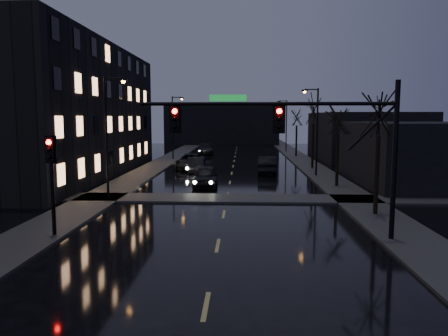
# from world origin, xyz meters

# --- Properties ---
(sidewalk_left) EXTENTS (3.00, 140.00, 0.12)m
(sidewalk_left) POSITION_xyz_m (-8.50, 35.00, 0.06)
(sidewalk_left) COLOR #2D2D2B
(sidewalk_left) RESTS_ON ground
(sidewalk_right) EXTENTS (3.00, 140.00, 0.12)m
(sidewalk_right) POSITION_xyz_m (8.50, 35.00, 0.06)
(sidewalk_right) COLOR #2D2D2B
(sidewalk_right) RESTS_ON ground
(sidewalk_cross) EXTENTS (40.00, 3.00, 0.12)m
(sidewalk_cross) POSITION_xyz_m (0.00, 18.50, 0.06)
(sidewalk_cross) COLOR #2D2D2B
(sidewalk_cross) RESTS_ON ground
(apartment_block) EXTENTS (12.00, 30.00, 12.00)m
(apartment_block) POSITION_xyz_m (-16.50, 30.00, 6.00)
(apartment_block) COLOR black
(apartment_block) RESTS_ON ground
(commercial_right_near) EXTENTS (10.00, 14.00, 5.00)m
(commercial_right_near) POSITION_xyz_m (15.50, 26.00, 2.50)
(commercial_right_near) COLOR black
(commercial_right_near) RESTS_ON ground
(commercial_right_far) EXTENTS (12.00, 18.00, 6.00)m
(commercial_right_far) POSITION_xyz_m (17.00, 48.00, 3.00)
(commercial_right_far) COLOR black
(commercial_right_far) RESTS_ON ground
(far_block) EXTENTS (22.00, 10.00, 8.00)m
(far_block) POSITION_xyz_m (-3.00, 78.00, 4.00)
(far_block) COLOR black
(far_block) RESTS_ON ground
(signal_mast) EXTENTS (11.11, 0.41, 7.00)m
(signal_mast) POSITION_xyz_m (3.85, 9.00, 4.87)
(signal_mast) COLOR black
(signal_mast) RESTS_ON ground
(signal_pole_left) EXTENTS (0.35, 0.41, 4.53)m
(signal_pole_left) POSITION_xyz_m (-7.50, 8.99, 3.01)
(signal_pole_left) COLOR black
(signal_pole_left) RESTS_ON ground
(tree_near) EXTENTS (3.52, 3.52, 8.08)m
(tree_near) POSITION_xyz_m (8.40, 14.00, 6.22)
(tree_near) COLOR black
(tree_near) RESTS_ON ground
(tree_mid_a) EXTENTS (3.30, 3.30, 7.58)m
(tree_mid_a) POSITION_xyz_m (8.40, 24.00, 5.83)
(tree_mid_a) COLOR black
(tree_mid_a) RESTS_ON ground
(tree_mid_b) EXTENTS (3.74, 3.74, 8.59)m
(tree_mid_b) POSITION_xyz_m (8.40, 36.00, 6.61)
(tree_mid_b) COLOR black
(tree_mid_b) RESTS_ON ground
(tree_far) EXTENTS (3.43, 3.43, 7.88)m
(tree_far) POSITION_xyz_m (8.40, 50.00, 6.06)
(tree_far) COLOR black
(tree_far) RESTS_ON ground
(streetlight_l_near) EXTENTS (1.53, 0.28, 8.00)m
(streetlight_l_near) POSITION_xyz_m (-7.58, 18.00, 4.77)
(streetlight_l_near) COLOR black
(streetlight_l_near) RESTS_ON ground
(streetlight_l_far) EXTENTS (1.53, 0.28, 8.00)m
(streetlight_l_far) POSITION_xyz_m (-7.58, 45.00, 4.77)
(streetlight_l_far) COLOR black
(streetlight_l_far) RESTS_ON ground
(streetlight_r_mid) EXTENTS (1.53, 0.28, 8.00)m
(streetlight_r_mid) POSITION_xyz_m (7.58, 30.00, 4.77)
(streetlight_r_mid) COLOR black
(streetlight_r_mid) RESTS_ON ground
(streetlight_r_far) EXTENTS (1.53, 0.28, 8.00)m
(streetlight_r_far) POSITION_xyz_m (7.58, 58.00, 4.77)
(streetlight_r_far) COLOR black
(streetlight_r_far) RESTS_ON ground
(oncoming_car_a) EXTENTS (2.17, 4.89, 1.64)m
(oncoming_car_a) POSITION_xyz_m (-1.87, 23.79, 0.82)
(oncoming_car_a) COLOR black
(oncoming_car_a) RESTS_ON ground
(oncoming_car_b) EXTENTS (2.01, 4.56, 1.46)m
(oncoming_car_b) POSITION_xyz_m (-3.55, 32.56, 0.73)
(oncoming_car_b) COLOR black
(oncoming_car_b) RESTS_ON ground
(oncoming_car_c) EXTENTS (2.77, 5.76, 1.58)m
(oncoming_car_c) POSITION_xyz_m (-4.43, 35.49, 0.79)
(oncoming_car_c) COLOR black
(oncoming_car_c) RESTS_ON ground
(oncoming_car_d) EXTENTS (2.85, 5.66, 1.57)m
(oncoming_car_d) POSITION_xyz_m (-4.40, 53.69, 0.79)
(oncoming_car_d) COLOR black
(oncoming_car_d) RESTS_ON ground
(lead_car) EXTENTS (1.95, 5.05, 1.64)m
(lead_car) POSITION_xyz_m (3.44, 32.11, 0.82)
(lead_car) COLOR black
(lead_car) RESTS_ON ground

